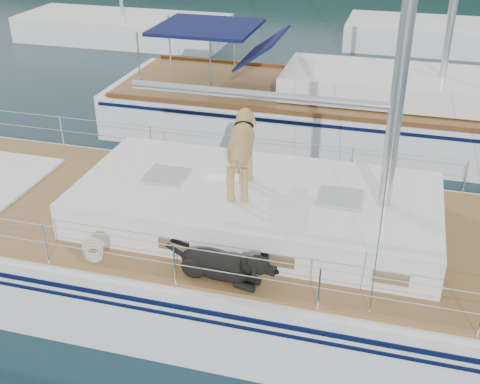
% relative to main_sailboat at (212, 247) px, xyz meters
% --- Properties ---
extents(ground, '(120.00, 120.00, 0.00)m').
position_rel_main_sailboat_xyz_m(ground, '(-0.10, 0.01, -0.68)').
color(ground, black).
rests_on(ground, ground).
extents(main_sailboat, '(12.00, 3.80, 14.01)m').
position_rel_main_sailboat_xyz_m(main_sailboat, '(0.00, 0.00, 0.00)').
color(main_sailboat, white).
rests_on(main_sailboat, ground).
extents(neighbor_sailboat, '(11.00, 3.50, 13.30)m').
position_rel_main_sailboat_xyz_m(neighbor_sailboat, '(1.12, 6.56, -0.05)').
color(neighbor_sailboat, white).
rests_on(neighbor_sailboat, ground).
extents(bg_boat_west, '(8.00, 3.00, 11.65)m').
position_rel_main_sailboat_xyz_m(bg_boat_west, '(-8.10, 14.01, -0.24)').
color(bg_boat_west, white).
rests_on(bg_boat_west, ground).
extents(bg_boat_center, '(7.20, 3.00, 11.65)m').
position_rel_main_sailboat_xyz_m(bg_boat_center, '(3.90, 16.01, -0.23)').
color(bg_boat_center, white).
rests_on(bg_boat_center, ground).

